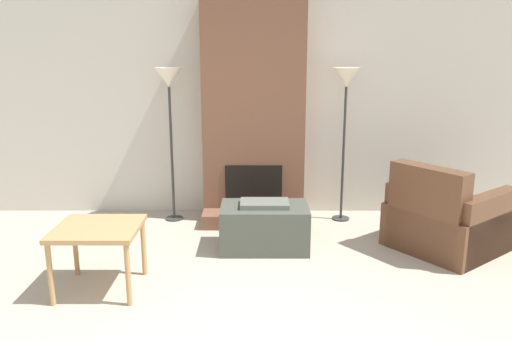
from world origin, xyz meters
name	(u,v)px	position (x,y,z in m)	size (l,w,h in m)	color
wall_back	(256,109)	(0.00, 3.21, 1.30)	(7.44, 0.06, 2.60)	beige
fireplace	(256,116)	(0.00, 2.96, 1.24)	(1.19, 0.72, 2.60)	brown
ottoman	(267,226)	(0.12, 1.96, 0.24)	(0.89, 0.55, 0.51)	#474C42
armchair	(448,221)	(1.97, 1.96, 0.30)	(1.40, 1.39, 0.91)	brown
side_table	(100,234)	(-1.30, 1.05, 0.50)	(0.70, 0.65, 0.57)	tan
floor_lamp_left	(172,87)	(-0.97, 2.86, 1.59)	(0.31, 0.31, 1.81)	#333333
floor_lamp_right	(349,87)	(1.06, 2.86, 1.59)	(0.31, 0.31, 1.81)	#333333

